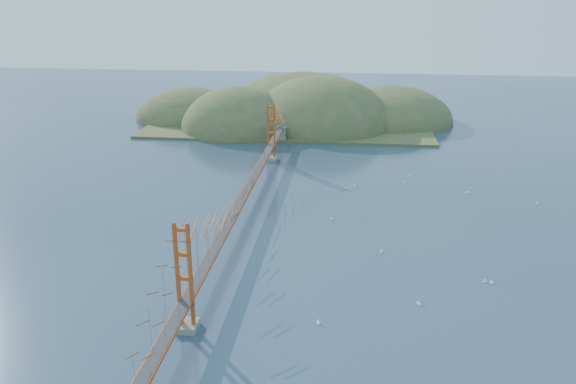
# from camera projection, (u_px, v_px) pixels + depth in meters

# --- Properties ---
(ground) EXTENTS (320.00, 320.00, 0.00)m
(ground) POSITION_uv_depth(u_px,v_px,m) (243.00, 217.00, 84.94)
(ground) COLOR #2B3F57
(ground) RESTS_ON ground
(bridge) EXTENTS (2.20, 94.40, 12.00)m
(bridge) POSITION_uv_depth(u_px,v_px,m) (242.00, 173.00, 82.73)
(bridge) COLOR gray
(bridge) RESTS_ON ground
(far_headlands) EXTENTS (84.00, 58.00, 25.00)m
(far_headlands) POSITION_uv_depth(u_px,v_px,m) (300.00, 120.00, 148.73)
(far_headlands) COLOR olive
(far_headlands) RESTS_ON ground
(sailboat_15) EXTENTS (0.60, 0.60, 0.63)m
(sailboat_15) POSITION_uv_depth(u_px,v_px,m) (404.00, 182.00, 99.87)
(sailboat_15) COLOR white
(sailboat_15) RESTS_ON ground
(sailboat_3) EXTENTS (0.60, 0.49, 0.71)m
(sailboat_3) POSITION_uv_depth(u_px,v_px,m) (346.00, 188.00, 97.09)
(sailboat_3) COLOR white
(sailboat_3) RESTS_ON ground
(sailboat_10) EXTENTS (0.59, 0.62, 0.69)m
(sailboat_10) POSITION_uv_depth(u_px,v_px,m) (318.00, 322.00, 57.84)
(sailboat_10) COLOR white
(sailboat_10) RESTS_ON ground
(sailboat_0) EXTENTS (0.56, 0.59, 0.66)m
(sailboat_0) POSITION_uv_depth(u_px,v_px,m) (381.00, 251.00, 73.50)
(sailboat_0) COLOR white
(sailboat_0) RESTS_ON ground
(sailboat_7) EXTENTS (0.54, 0.54, 0.57)m
(sailboat_7) POSITION_uv_depth(u_px,v_px,m) (442.00, 159.00, 113.36)
(sailboat_7) COLOR white
(sailboat_7) RESTS_ON ground
(sailboat_8) EXTENTS (0.66, 0.66, 0.69)m
(sailboat_8) POSITION_uv_depth(u_px,v_px,m) (410.00, 176.00, 103.21)
(sailboat_8) COLOR white
(sailboat_8) RESTS_ON ground
(sailboat_9) EXTENTS (0.66, 0.66, 0.69)m
(sailboat_9) POSITION_uv_depth(u_px,v_px,m) (537.00, 203.00, 90.06)
(sailboat_9) COLOR white
(sailboat_9) RESTS_ON ground
(sailboat_6) EXTENTS (0.64, 0.64, 0.69)m
(sailboat_6) POSITION_uv_depth(u_px,v_px,m) (419.00, 303.00, 61.36)
(sailboat_6) COLOR white
(sailboat_6) RESTS_ON ground
(sailboat_1) EXTENTS (0.66, 0.66, 0.71)m
(sailboat_1) POSITION_uv_depth(u_px,v_px,m) (355.00, 185.00, 98.53)
(sailboat_1) COLOR white
(sailboat_1) RESTS_ON ground
(sailboat_2) EXTENTS (0.51, 0.43, 0.58)m
(sailboat_2) POSITION_uv_depth(u_px,v_px,m) (485.00, 281.00, 65.96)
(sailboat_2) COLOR white
(sailboat_2) RESTS_ON ground
(sailboat_5) EXTENTS (0.48, 0.55, 0.62)m
(sailboat_5) POSITION_uv_depth(u_px,v_px,m) (492.00, 282.00, 65.85)
(sailboat_5) COLOR white
(sailboat_5) RESTS_ON ground
(sailboat_17) EXTENTS (0.60, 0.60, 0.67)m
(sailboat_17) POSITION_uv_depth(u_px,v_px,m) (468.00, 192.00, 95.07)
(sailboat_17) COLOR white
(sailboat_17) RESTS_ON ground
(sailboat_4) EXTENTS (0.53, 0.53, 0.58)m
(sailboat_4) POSITION_uv_depth(u_px,v_px,m) (470.00, 188.00, 96.96)
(sailboat_4) COLOR white
(sailboat_4) RESTS_ON ground
(sailboat_16) EXTENTS (0.56, 0.56, 0.60)m
(sailboat_16) POSITION_uv_depth(u_px,v_px,m) (332.00, 218.00, 84.22)
(sailboat_16) COLOR white
(sailboat_16) RESTS_ON ground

